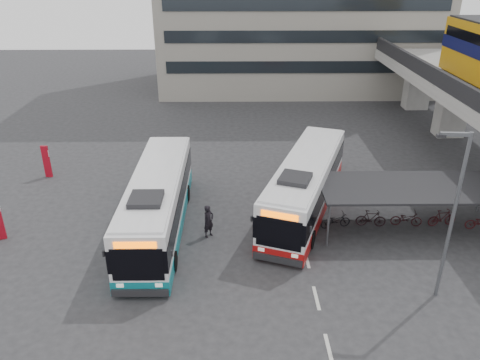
{
  "coord_description": "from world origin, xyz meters",
  "views": [
    {
      "loc": [
        -1.09,
        -19.41,
        13.59
      ],
      "look_at": [
        -0.78,
        5.04,
        2.0
      ],
      "focal_mm": 35.0,
      "sensor_mm": 36.0,
      "label": 1
    }
  ],
  "objects_px": {
    "pedestrian": "(209,221)",
    "lamp_post": "(452,209)",
    "bus_main": "(305,185)",
    "bus_teal": "(158,203)"
  },
  "relations": [
    {
      "from": "bus_main",
      "to": "pedestrian",
      "type": "distance_m",
      "value": 6.25
    },
    {
      "from": "pedestrian",
      "to": "lamp_post",
      "type": "relative_size",
      "value": 0.24
    },
    {
      "from": "lamp_post",
      "to": "pedestrian",
      "type": "bearing_deg",
      "value": 158.34
    },
    {
      "from": "bus_teal",
      "to": "pedestrian",
      "type": "distance_m",
      "value": 2.95
    },
    {
      "from": "bus_main",
      "to": "bus_teal",
      "type": "distance_m",
      "value": 8.53
    },
    {
      "from": "bus_teal",
      "to": "pedestrian",
      "type": "relative_size",
      "value": 6.52
    },
    {
      "from": "bus_teal",
      "to": "bus_main",
      "type": "bearing_deg",
      "value": 13.63
    },
    {
      "from": "pedestrian",
      "to": "lamp_post",
      "type": "height_order",
      "value": "lamp_post"
    },
    {
      "from": "bus_main",
      "to": "bus_teal",
      "type": "xyz_separation_m",
      "value": [
        -8.29,
        -2.02,
        0.01
      ]
    },
    {
      "from": "bus_main",
      "to": "pedestrian",
      "type": "height_order",
      "value": "bus_main"
    }
  ]
}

